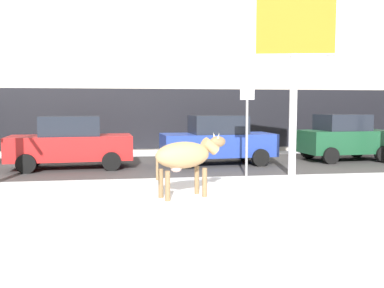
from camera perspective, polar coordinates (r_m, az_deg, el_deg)
name	(u,v)px	position (r m, az deg, el deg)	size (l,w,h in m)	color
ground_plane	(245,215)	(8.55, 7.24, -9.60)	(120.00, 120.00, 0.00)	white
road_strip	(192,164)	(15.59, -0.02, -2.83)	(60.00, 5.60, 0.01)	#423F3F
building_facade	(172,26)	(23.07, -2.75, 15.93)	(44.00, 6.10, 13.00)	beige
cow_tan	(185,156)	(9.91, -0.91, -1.67)	(1.92, 1.03, 1.54)	tan
billboard	(295,37)	(13.55, 13.95, 14.11)	(2.50, 0.74, 5.56)	silver
car_red_sedan	(71,143)	(15.18, -16.31, 0.17)	(4.32, 2.23, 1.84)	red
car_blue_sedan	(218,140)	(15.64, 3.55, 0.51)	(4.32, 2.23, 1.84)	#233D9E
car_darkgreen_hatchback	(344,138)	(17.81, 20.19, 0.83)	(3.62, 2.13, 1.86)	#194C2D
pedestrian_near_billboard	(237,135)	(19.22, 6.21, 1.27)	(0.36, 0.24, 1.73)	#282833
pedestrian_by_cars	(56,137)	(18.87, -18.19, 0.98)	(0.36, 0.24, 1.73)	#282833
street_sign	(247,123)	(12.84, 7.56, 2.87)	(0.44, 0.08, 2.82)	gray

